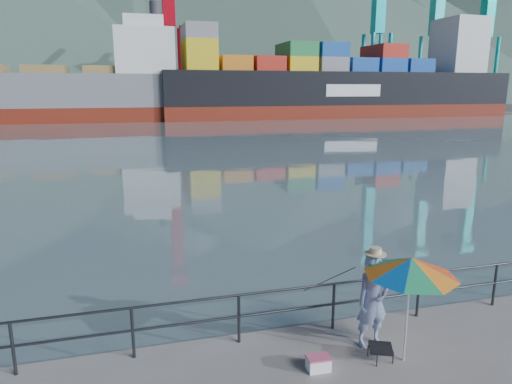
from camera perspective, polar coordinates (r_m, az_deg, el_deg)
harbor_water at (r=136.32m, az=-14.24°, el=10.43°), size 500.00×280.00×0.00m
far_dock at (r=100.15m, az=-7.94°, el=9.95°), size 200.00×40.00×0.40m
guardrail at (r=9.46m, az=3.96°, el=-14.68°), size 22.00×0.06×1.03m
mountains at (r=220.11m, az=-4.43°, el=20.84°), size 600.00×332.80×80.00m
port_cranes at (r=96.97m, az=5.64°, el=19.39°), size 116.00×28.00×38.40m
container_stacks at (r=106.94m, az=5.73°, el=11.56°), size 58.00×8.40×7.80m
fisherman at (r=9.22m, az=14.37°, el=-13.03°), size 0.71×0.49×1.85m
beach_umbrella at (r=8.52m, az=18.80°, el=-8.86°), size 1.78×1.78×2.01m
folding_stool at (r=9.16m, az=15.29°, el=-18.84°), size 0.54×0.54×0.27m
cooler_bag at (r=8.70m, az=7.80°, el=-20.53°), size 0.41×0.28×0.23m
fishing_rod at (r=10.39m, az=8.73°, el=-15.38°), size 0.43×1.65×1.20m
bulk_carrier at (r=77.66m, az=-23.47°, el=11.32°), size 47.29×8.18×14.50m
container_ship at (r=86.05m, az=11.51°, el=13.23°), size 63.26×10.54×18.10m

